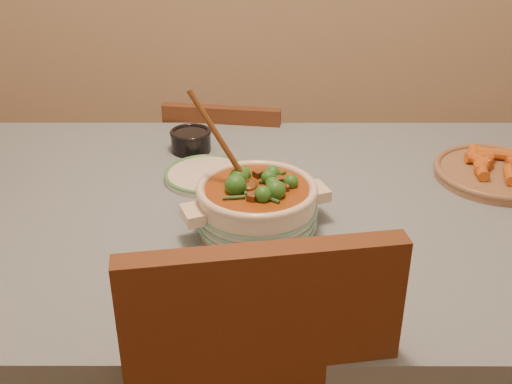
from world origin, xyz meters
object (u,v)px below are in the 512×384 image
(white_plate, at_px, (207,175))
(stew_casserole, at_px, (257,202))
(chair_far, at_px, (229,191))
(condiment_bowl, at_px, (191,139))
(dining_table, at_px, (253,239))
(fried_plate, at_px, (496,171))

(white_plate, bearing_deg, stew_casserole, -62.47)
(chair_far, bearing_deg, stew_casserole, 105.89)
(stew_casserole, bearing_deg, condiment_bowl, 113.85)
(stew_casserole, bearing_deg, white_plate, 117.53)
(dining_table, bearing_deg, stew_casserole, -83.90)
(dining_table, xyz_separation_m, stew_casserole, (0.01, -0.10, 0.16))
(dining_table, xyz_separation_m, condiment_bowl, (-0.18, 0.33, 0.13))
(dining_table, bearing_deg, chair_far, 97.86)
(white_plate, distance_m, condiment_bowl, 0.19)
(fried_plate, bearing_deg, dining_table, -166.32)
(stew_casserole, height_order, fried_plate, stew_casserole)
(white_plate, relative_size, chair_far, 0.33)
(dining_table, distance_m, fried_plate, 0.67)
(dining_table, bearing_deg, fried_plate, 13.68)
(white_plate, xyz_separation_m, condiment_bowl, (-0.06, 0.18, 0.02))
(fried_plate, distance_m, chair_far, 0.93)
(dining_table, height_order, fried_plate, fried_plate)
(dining_table, xyz_separation_m, fried_plate, (0.64, 0.16, 0.11))
(dining_table, xyz_separation_m, white_plate, (-0.12, 0.15, 0.10))
(stew_casserole, distance_m, white_plate, 0.29)
(white_plate, distance_m, fried_plate, 0.76)
(condiment_bowl, distance_m, chair_far, 0.46)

